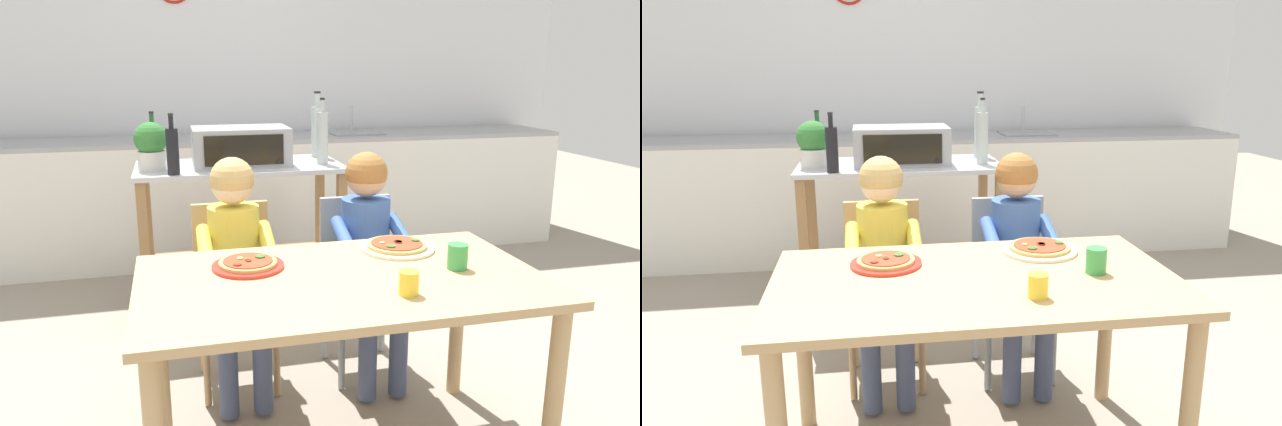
% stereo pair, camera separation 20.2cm
% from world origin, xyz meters
% --- Properties ---
extents(ground_plane, '(11.68, 11.68, 0.00)m').
position_xyz_m(ground_plane, '(0.00, 1.17, 0.00)').
color(ground_plane, gray).
extents(back_wall_tiled, '(5.46, 0.14, 2.70)m').
position_xyz_m(back_wall_tiled, '(-0.00, 2.98, 1.35)').
color(back_wall_tiled, silver).
rests_on(back_wall_tiled, ground).
extents(kitchen_counter, '(4.91, 0.60, 1.10)m').
position_xyz_m(kitchen_counter, '(0.00, 2.57, 0.45)').
color(kitchen_counter, silver).
rests_on(kitchen_counter, ground).
extents(kitchen_island_cart, '(1.13, 0.57, 0.88)m').
position_xyz_m(kitchen_island_cart, '(-0.17, 1.45, 0.59)').
color(kitchen_island_cart, '#B7BABF').
rests_on(kitchen_island_cart, ground).
extents(toaster_oven, '(0.52, 0.33, 0.21)m').
position_xyz_m(toaster_oven, '(-0.17, 1.43, 0.99)').
color(toaster_oven, '#999BA0').
rests_on(toaster_oven, kitchen_island_cart).
extents(bottle_slim_sauce, '(0.06, 0.06, 0.37)m').
position_xyz_m(bottle_slim_sauce, '(0.28, 1.35, 1.03)').
color(bottle_slim_sauce, '#ADB7B2').
rests_on(bottle_slim_sauce, kitchen_island_cart).
extents(bottle_clear_vinegar, '(0.05, 0.05, 0.29)m').
position_xyz_m(bottle_clear_vinegar, '(-0.63, 1.67, 0.99)').
color(bottle_clear_vinegar, '#1E4723').
rests_on(bottle_clear_vinegar, kitchen_island_cart).
extents(bottle_squat_spirits, '(0.06, 0.06, 0.31)m').
position_xyz_m(bottle_squat_spirits, '(-0.53, 1.22, 1.01)').
color(bottle_squat_spirits, black).
rests_on(bottle_squat_spirits, kitchen_island_cart).
extents(bottle_brown_beer, '(0.07, 0.07, 0.39)m').
position_xyz_m(bottle_brown_beer, '(0.31, 1.61, 1.05)').
color(bottle_brown_beer, '#ADB7B2').
rests_on(bottle_brown_beer, kitchen_island_cart).
extents(potted_herb_plant, '(0.17, 0.17, 0.25)m').
position_xyz_m(potted_herb_plant, '(-0.64, 1.38, 1.02)').
color(potted_herb_plant, beige).
rests_on(potted_herb_plant, kitchen_island_cart).
extents(dining_table, '(1.38, 0.80, 0.72)m').
position_xyz_m(dining_table, '(0.00, 0.00, 0.63)').
color(dining_table, tan).
rests_on(dining_table, ground).
extents(dining_chair_left, '(0.36, 0.36, 0.81)m').
position_xyz_m(dining_chair_left, '(-0.30, 0.70, 0.48)').
color(dining_chair_left, tan).
rests_on(dining_chair_left, ground).
extents(dining_chair_right, '(0.36, 0.36, 0.81)m').
position_xyz_m(dining_chair_right, '(0.29, 0.68, 0.48)').
color(dining_chair_right, gray).
rests_on(dining_chair_right, ground).
extents(child_in_yellow_shirt, '(0.32, 0.42, 1.03)m').
position_xyz_m(child_in_yellow_shirt, '(-0.30, 0.58, 0.67)').
color(child_in_yellow_shirt, '#424C6B').
rests_on(child_in_yellow_shirt, ground).
extents(child_in_blue_striped_shirt, '(0.32, 0.42, 1.03)m').
position_xyz_m(child_in_blue_striped_shirt, '(0.29, 0.56, 0.67)').
color(child_in_blue_striped_shirt, '#424C6B').
rests_on(child_in_blue_striped_shirt, ground).
extents(pizza_plate_red_rimmed, '(0.26, 0.26, 0.03)m').
position_xyz_m(pizza_plate_red_rimmed, '(-0.30, 0.17, 0.74)').
color(pizza_plate_red_rimmed, red).
rests_on(pizza_plate_red_rimmed, dining_table).
extents(pizza_plate_cream, '(0.29, 0.29, 0.03)m').
position_xyz_m(pizza_plate_cream, '(0.29, 0.24, 0.74)').
color(pizza_plate_cream, beige).
rests_on(pizza_plate_cream, dining_table).
extents(drinking_cup_yellow, '(0.06, 0.06, 0.08)m').
position_xyz_m(drinking_cup_yellow, '(0.16, -0.21, 0.76)').
color(drinking_cup_yellow, yellow).
rests_on(drinking_cup_yellow, dining_table).
extents(drinking_cup_green, '(0.07, 0.07, 0.09)m').
position_xyz_m(drinking_cup_green, '(0.42, -0.02, 0.77)').
color(drinking_cup_green, green).
rests_on(drinking_cup_green, dining_table).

